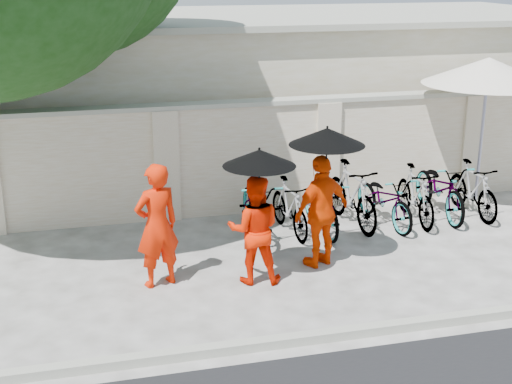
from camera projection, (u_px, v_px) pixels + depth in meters
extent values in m
plane|color=beige|center=(266.00, 285.00, 10.27)|extent=(80.00, 80.00, 0.00)
cube|color=#9B9C8D|center=(302.00, 339.00, 8.69)|extent=(40.00, 0.16, 0.12)
cube|color=silver|center=(274.00, 157.00, 13.15)|extent=(20.00, 0.30, 2.00)
cube|color=silver|center=(271.00, 89.00, 16.70)|extent=(14.00, 6.00, 3.20)
imported|color=red|center=(157.00, 226.00, 10.01)|extent=(0.77, 0.63, 1.81)
imported|color=#F11F00|center=(254.00, 230.00, 10.16)|extent=(0.89, 0.77, 1.60)
cylinder|color=black|center=(259.00, 191.00, 9.91)|extent=(0.02, 0.02, 0.97)
cone|color=black|center=(259.00, 158.00, 9.76)|extent=(1.02, 1.02, 0.23)
imported|color=#EE3901|center=(322.00, 211.00, 10.70)|extent=(1.10, 0.80, 1.74)
cylinder|color=black|center=(326.00, 171.00, 10.43)|extent=(0.02, 0.02, 1.05)
cone|color=black|center=(327.00, 136.00, 10.27)|extent=(1.11, 1.11, 0.26)
cylinder|color=#9B9C8D|center=(475.00, 203.00, 13.60)|extent=(0.53, 0.53, 0.11)
cylinder|color=#8F8EA8|center=(481.00, 141.00, 13.22)|extent=(0.06, 0.06, 2.52)
cone|color=silver|center=(488.00, 71.00, 12.82)|extent=(2.93, 2.93, 0.48)
imported|color=#8F8EA8|center=(256.00, 208.00, 11.95)|extent=(0.76, 1.96, 1.01)
imported|color=#8F8EA8|center=(289.00, 207.00, 12.08)|extent=(0.59, 1.61, 0.95)
imported|color=#8F8EA8|center=(322.00, 205.00, 12.24)|extent=(0.64, 1.77, 0.93)
imported|color=#8F8EA8|center=(352.00, 195.00, 12.43)|extent=(0.69, 1.91, 1.12)
imported|color=#8F8EA8|center=(385.00, 199.00, 12.50)|extent=(0.86, 1.84, 0.93)
imported|color=#8F8EA8|center=(415.00, 195.00, 12.63)|extent=(0.58, 1.69, 1.00)
imported|color=#8F8EA8|center=(440.00, 188.00, 12.93)|extent=(0.78, 2.00, 1.03)
imported|color=#8F8EA8|center=(473.00, 189.00, 12.96)|extent=(0.49, 1.65, 0.99)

